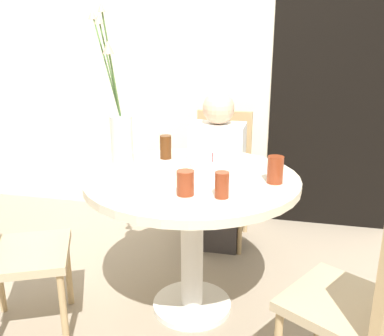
{
  "coord_description": "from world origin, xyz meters",
  "views": [
    {
      "loc": [
        0.43,
        -1.9,
        1.39
      ],
      "look_at": [
        0.0,
        0.0,
        0.78
      ],
      "focal_mm": 40.0,
      "sensor_mm": 36.0,
      "label": 1
    }
  ],
  "objects": [
    {
      "name": "doorway_panel",
      "position": [
        0.75,
        1.25,
        1.02
      ],
      "size": [
        0.9,
        0.01,
        2.05
      ],
      "color": "black",
      "rests_on": "ground_plane"
    },
    {
      "name": "drink_glass_0",
      "position": [
        0.39,
        -0.01,
        0.8
      ],
      "size": [
        0.07,
        0.07,
        0.13
      ],
      "color": "maroon",
      "rests_on": "dining_table"
    },
    {
      "name": "chair_far_back",
      "position": [
        0.75,
        -0.46,
        0.49
      ],
      "size": [
        0.55,
        0.55,
        0.89
      ],
      "rotation": [
        0.0,
        0.0,
        4.17
      ],
      "color": "tan",
      "rests_on": "ground_plane"
    },
    {
      "name": "ground_plane",
      "position": [
        0.0,
        0.0,
        0.0
      ],
      "size": [
        16.0,
        16.0,
        0.0
      ],
      "primitive_type": "plane",
      "color": "gray"
    },
    {
      "name": "wall_back",
      "position": [
        0.0,
        1.28,
        1.3
      ],
      "size": [
        8.0,
        0.05,
        2.6
      ],
      "color": "beige",
      "rests_on": "ground_plane"
    },
    {
      "name": "drink_glass_3",
      "position": [
        0.18,
        -0.25,
        0.79
      ],
      "size": [
        0.06,
        0.06,
        0.11
      ],
      "color": "maroon",
      "rests_on": "dining_table"
    },
    {
      "name": "drink_glass_1",
      "position": [
        0.03,
        -0.25,
        0.79
      ],
      "size": [
        0.08,
        0.08,
        0.11
      ],
      "color": "maroon",
      "rests_on": "dining_table"
    },
    {
      "name": "flower_vase",
      "position": [
        -0.39,
        0.08,
        0.94
      ],
      "size": [
        0.24,
        0.28,
        0.79
      ],
      "color": "silver",
      "rests_on": "dining_table"
    },
    {
      "name": "person_boy",
      "position": [
        0.01,
        0.72,
        0.49
      ],
      "size": [
        0.34,
        0.24,
        1.05
      ],
      "color": "#383333",
      "rests_on": "ground_plane"
    },
    {
      "name": "chair_right_flank",
      "position": [
        0.01,
        0.88,
        0.49
      ],
      "size": [
        0.4,
        0.4,
        0.89
      ],
      "rotation": [
        0.0,
        0.0,
        -0.01
      ],
      "color": "tan",
      "rests_on": "ground_plane"
    },
    {
      "name": "birthday_cake",
      "position": [
        0.1,
        0.02,
        0.77
      ],
      "size": [
        0.22,
        0.22,
        0.12
      ],
      "color": "white",
      "rests_on": "dining_table"
    },
    {
      "name": "side_plate",
      "position": [
        -0.01,
        0.33,
        0.74
      ],
      "size": [
        0.19,
        0.19,
        0.01
      ],
      "color": "silver",
      "rests_on": "dining_table"
    },
    {
      "name": "chair_near_front",
      "position": [
        -0.8,
        -0.37,
        0.49
      ],
      "size": [
        0.53,
        0.53,
        0.89
      ],
      "rotation": [
        0.0,
        0.0,
        2.0
      ],
      "color": "tan",
      "rests_on": "ground_plane"
    },
    {
      "name": "drink_glass_2",
      "position": [
        -0.21,
        0.26,
        0.8
      ],
      "size": [
        0.06,
        0.06,
        0.13
      ],
      "color": "#51280F",
      "rests_on": "dining_table"
    },
    {
      "name": "dining_table",
      "position": [
        0.0,
        0.0,
        0.6
      ],
      "size": [
        1.03,
        1.03,
        0.74
      ],
      "color": "beige",
      "rests_on": "ground_plane"
    }
  ]
}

